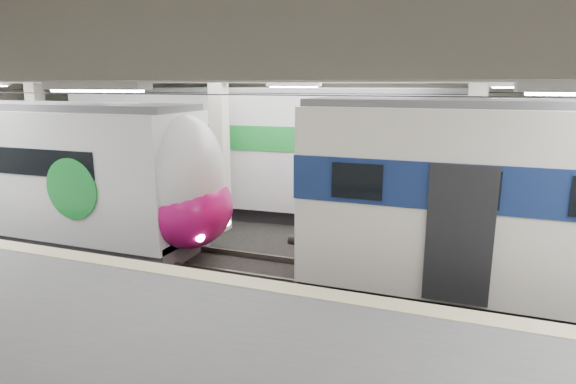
% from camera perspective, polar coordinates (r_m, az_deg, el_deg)
% --- Properties ---
extents(station_hall, '(36.00, 24.00, 5.75)m').
position_cam_1_polar(station_hall, '(10.89, -5.97, 3.48)').
color(station_hall, black).
rests_on(station_hall, ground).
extents(modern_emu, '(13.65, 2.82, 4.41)m').
position_cam_1_polar(modern_emu, '(16.95, -26.45, 1.85)').
color(modern_emu, silver).
rests_on(modern_emu, ground).
extents(far_train, '(15.40, 3.87, 4.82)m').
position_cam_1_polar(far_train, '(18.51, -2.77, 4.98)').
color(far_train, silver).
rests_on(far_train, ground).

